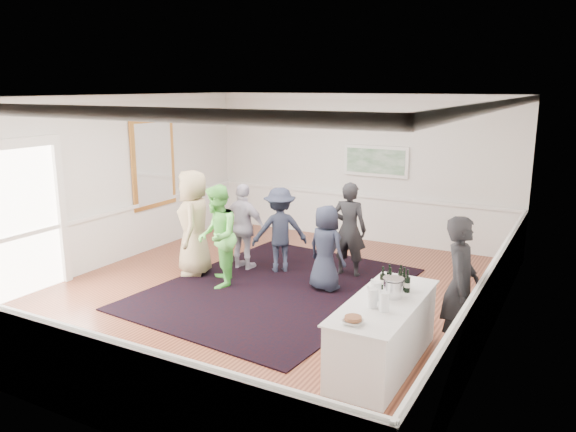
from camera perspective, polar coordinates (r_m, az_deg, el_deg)
The scene contains 23 objects.
floor at distance 9.33m, azimuth -2.29°, elevation -7.99°, with size 8.00×8.00×0.00m, color brown.
ceiling at distance 8.70m, azimuth -2.48°, elevation 12.07°, with size 7.00×8.00×0.02m, color white.
wall_left at distance 11.07m, azimuth -18.12°, elevation 3.33°, with size 0.02×8.00×3.20m, color white.
wall_right at distance 7.72m, azimuth 20.49°, elevation -0.89°, with size 0.02×8.00×3.20m, color white.
wall_back at distance 12.42m, azimuth 7.21°, elevation 4.88°, with size 7.00×0.02×3.20m, color white.
wall_front at distance 5.94m, azimuth -22.81°, elevation -5.16°, with size 7.00×0.02×3.20m, color white.
wainscoting at distance 9.16m, azimuth -2.31°, elevation -5.07°, with size 7.00×8.00×1.00m, color white, non-canonical shape.
mirror at distance 11.92m, azimuth -13.49°, elevation 5.25°, with size 0.05×1.25×1.85m.
doorway at distance 9.88m, azimuth -25.81°, elevation 0.47°, with size 0.10×1.78×2.56m.
landscape_painting at distance 12.21m, azimuth 8.90°, elevation 5.53°, with size 1.44×0.06×0.66m.
area_rug at distance 9.58m, azimuth -1.22°, elevation -7.32°, with size 3.52×4.61×0.02m, color black.
serving_table at distance 7.07m, azimuth 9.68°, elevation -11.61°, with size 0.79×2.07×0.84m.
bartender at distance 7.42m, azimuth 17.09°, elevation -6.83°, with size 0.66×0.43×1.80m, color black.
guest_tan at distance 10.20m, azimuth -9.56°, elevation -0.69°, with size 0.93×0.61×1.91m, color tan.
guest_green at distance 9.54m, azimuth -7.20°, elevation -2.06°, with size 0.85×0.66×1.75m, color #67D957.
guest_lilac at distance 10.39m, azimuth -4.51°, elevation -1.12°, with size 0.95×0.39×1.62m, color #B7AEC3.
guest_dark_a at distance 10.23m, azimuth -0.84°, elevation -1.44°, with size 1.02×0.58×1.57m, color #202436.
guest_dark_b at distance 10.05m, azimuth 6.23°, elevation -1.37°, with size 0.63×0.41×1.71m, color black.
guest_navy at distance 9.34m, azimuth 3.88°, elevation -3.28°, with size 0.71×0.46×1.45m, color #202436.
wine_bottles at distance 7.24m, azimuth 10.94°, elevation -6.17°, with size 0.38×0.25×0.31m.
juice_pitchers at distance 6.69m, azimuth 9.10°, elevation -8.05°, with size 0.32×0.40×0.24m.
ice_bucket at distance 6.99m, azimuth 10.63°, elevation -7.22°, with size 0.26×0.26×0.24m, color silver.
nut_bowl at distance 6.22m, azimuth 6.63°, elevation -10.47°, with size 0.24×0.24×0.08m.
Camera 1 is at (4.50, -7.45, 3.35)m, focal length 35.00 mm.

